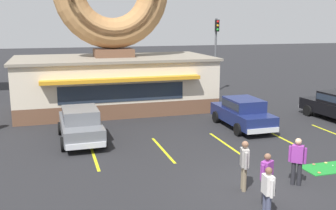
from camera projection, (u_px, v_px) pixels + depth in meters
ground_plane at (258, 190)px, 13.10m from camera, size 160.00×160.00×0.00m
donut_shop_building at (114, 51)px, 24.70m from camera, size 12.30×6.75×10.96m
mini_donut_near_right at (326, 163)px, 15.53m from camera, size 0.13×0.13×0.04m
mini_donut_mid_left at (319, 173)px, 14.51m from camera, size 0.13×0.13×0.04m
mini_donut_mid_centre at (314, 164)px, 15.36m from camera, size 0.13×0.13×0.04m
golf_ball at (333, 165)px, 15.24m from camera, size 0.04×0.04×0.04m
car_navy at (243, 112)px, 20.70m from camera, size 1.99×4.56×1.60m
car_grey at (81, 123)px, 18.38m from camera, size 2.05×4.59×1.60m
pedestrian_blue_sweater_man at (297, 159)px, 13.35m from camera, size 0.47×0.43×1.67m
pedestrian_hooded_kid at (268, 191)px, 11.03m from camera, size 0.28×0.59×1.55m
pedestrian_leather_jacket_man at (267, 176)px, 12.01m from camera, size 0.52×0.40×1.61m
pedestrian_clipboard_woman at (244, 163)px, 12.93m from camera, size 0.34×0.57×1.70m
traffic_light_pole at (216, 46)px, 30.59m from camera, size 0.28×0.47×5.80m
parking_stripe_far_left at (94, 156)px, 16.44m from camera, size 0.12×3.60×0.01m
parking_stripe_left at (163, 150)px, 17.27m from camera, size 0.12×3.60×0.01m
parking_stripe_mid_left at (225, 144)px, 18.11m from camera, size 0.12×3.60×0.01m
parking_stripe_centre at (282, 138)px, 18.94m from camera, size 0.12×3.60×0.01m
parking_stripe_mid_right at (335, 134)px, 19.78m from camera, size 0.12×3.60×0.01m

